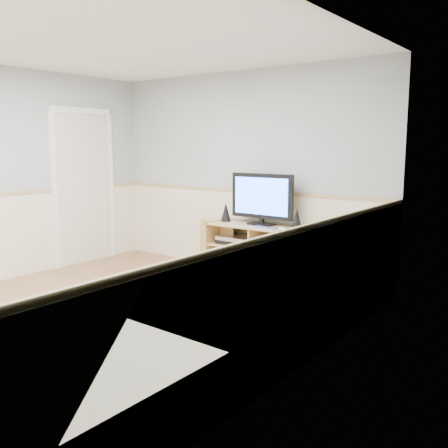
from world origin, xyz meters
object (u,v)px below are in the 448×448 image
(keyboard, at_px, (264,228))
(game_consoles, at_px, (282,278))
(monitor, at_px, (262,197))
(media_cabinet, at_px, (262,251))

(keyboard, xyz_separation_m, game_consoles, (0.17, 0.13, -0.59))
(monitor, xyz_separation_m, keyboard, (0.16, -0.19, -0.32))
(media_cabinet, bearing_deg, monitor, -90.00)
(monitor, height_order, game_consoles, monitor)
(monitor, height_order, keyboard, monitor)
(media_cabinet, distance_m, game_consoles, 0.43)
(monitor, relative_size, keyboard, 2.59)
(media_cabinet, height_order, monitor, monitor)
(monitor, distance_m, game_consoles, 0.97)
(monitor, bearing_deg, media_cabinet, 90.00)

